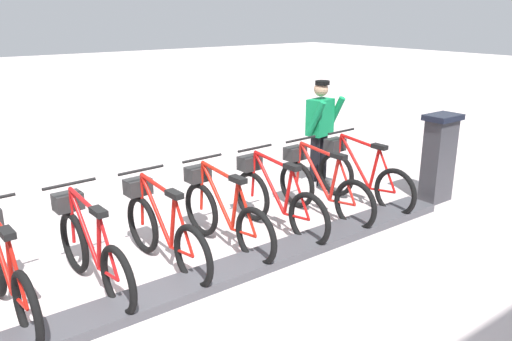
{
  "coord_description": "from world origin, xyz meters",
  "views": [
    {
      "loc": [
        -4.05,
        2.09,
        2.67
      ],
      "look_at": [
        0.5,
        -1.36,
        0.9
      ],
      "focal_mm": 36.27,
      "sensor_mm": 36.0,
      "label": 1
    }
  ],
  "objects_px": {
    "worker_near_rack": "(320,129)",
    "bike_docked_1": "(320,186)",
    "bike_docked_0": "(360,175)",
    "payment_kiosk": "(439,157)",
    "bike_docked_2": "(275,199)",
    "bike_docked_4": "(162,229)",
    "bike_docked_3": "(223,213)",
    "bike_docked_6": "(5,272)",
    "bike_docked_5": "(91,249)"
  },
  "relations": [
    {
      "from": "payment_kiosk",
      "to": "worker_near_rack",
      "type": "xyz_separation_m",
      "value": [
        1.54,
        0.88,
        0.24
      ]
    },
    {
      "from": "bike_docked_2",
      "to": "bike_docked_4",
      "type": "relative_size",
      "value": 1.0
    },
    {
      "from": "bike_docked_3",
      "to": "bike_docked_4",
      "type": "relative_size",
      "value": 1.0
    },
    {
      "from": "bike_docked_5",
      "to": "payment_kiosk",
      "type": "bearing_deg",
      "value": -96.65
    },
    {
      "from": "worker_near_rack",
      "to": "bike_docked_4",
      "type": "bearing_deg",
      "value": 106.58
    },
    {
      "from": "payment_kiosk",
      "to": "bike_docked_3",
      "type": "relative_size",
      "value": 0.74
    },
    {
      "from": "bike_docked_5",
      "to": "worker_near_rack",
      "type": "height_order",
      "value": "worker_near_rack"
    },
    {
      "from": "bike_docked_1",
      "to": "bike_docked_3",
      "type": "xyz_separation_m",
      "value": [
        0.0,
        1.56,
        0.0
      ]
    },
    {
      "from": "bike_docked_0",
      "to": "bike_docked_4",
      "type": "bearing_deg",
      "value": 90.0
    },
    {
      "from": "bike_docked_0",
      "to": "bike_docked_3",
      "type": "distance_m",
      "value": 2.34
    },
    {
      "from": "payment_kiosk",
      "to": "bike_docked_6",
      "type": "bearing_deg",
      "value": 84.26
    },
    {
      "from": "payment_kiosk",
      "to": "bike_docked_0",
      "type": "bearing_deg",
      "value": 60.2
    },
    {
      "from": "bike_docked_5",
      "to": "worker_near_rack",
      "type": "bearing_deg",
      "value": -76.5
    },
    {
      "from": "worker_near_rack",
      "to": "bike_docked_1",
      "type": "bearing_deg",
      "value": 137.01
    },
    {
      "from": "bike_docked_5",
      "to": "worker_near_rack",
      "type": "xyz_separation_m",
      "value": [
        0.97,
        -4.03,
        0.48
      ]
    },
    {
      "from": "bike_docked_4",
      "to": "bike_docked_2",
      "type": "bearing_deg",
      "value": -90.0
    },
    {
      "from": "bike_docked_3",
      "to": "bike_docked_2",
      "type": "bearing_deg",
      "value": -90.0
    },
    {
      "from": "payment_kiosk",
      "to": "bike_docked_2",
      "type": "xyz_separation_m",
      "value": [
        0.57,
        2.56,
        -0.24
      ]
    },
    {
      "from": "bike_docked_0",
      "to": "bike_docked_1",
      "type": "xyz_separation_m",
      "value": [
        0.0,
        0.78,
        0.0
      ]
    },
    {
      "from": "bike_docked_2",
      "to": "bike_docked_0",
      "type": "bearing_deg",
      "value": -90.0
    },
    {
      "from": "bike_docked_3",
      "to": "bike_docked_5",
      "type": "distance_m",
      "value": 1.56
    },
    {
      "from": "bike_docked_5",
      "to": "bike_docked_6",
      "type": "xyz_separation_m",
      "value": [
        0.0,
        0.78,
        0.0
      ]
    },
    {
      "from": "bike_docked_0",
      "to": "bike_docked_3",
      "type": "relative_size",
      "value": 1.0
    },
    {
      "from": "bike_docked_1",
      "to": "worker_near_rack",
      "type": "distance_m",
      "value": 1.41
    },
    {
      "from": "bike_docked_4",
      "to": "bike_docked_0",
      "type": "bearing_deg",
      "value": -90.0
    },
    {
      "from": "bike_docked_2",
      "to": "worker_near_rack",
      "type": "relative_size",
      "value": 1.04
    },
    {
      "from": "bike_docked_0",
      "to": "bike_docked_2",
      "type": "xyz_separation_m",
      "value": [
        0.0,
        1.56,
        0.0
      ]
    },
    {
      "from": "bike_docked_1",
      "to": "bike_docked_5",
      "type": "distance_m",
      "value": 3.13
    },
    {
      "from": "bike_docked_0",
      "to": "payment_kiosk",
      "type": "bearing_deg",
      "value": -119.8
    },
    {
      "from": "bike_docked_3",
      "to": "worker_near_rack",
      "type": "height_order",
      "value": "worker_near_rack"
    },
    {
      "from": "bike_docked_6",
      "to": "bike_docked_0",
      "type": "bearing_deg",
      "value": -90.0
    },
    {
      "from": "payment_kiosk",
      "to": "bike_docked_4",
      "type": "bearing_deg",
      "value": 82.11
    },
    {
      "from": "bike_docked_0",
      "to": "bike_docked_5",
      "type": "height_order",
      "value": "same"
    },
    {
      "from": "bike_docked_1",
      "to": "bike_docked_4",
      "type": "bearing_deg",
      "value": 90.0
    },
    {
      "from": "payment_kiosk",
      "to": "bike_docked_1",
      "type": "distance_m",
      "value": 1.88
    },
    {
      "from": "bike_docked_1",
      "to": "bike_docked_2",
      "type": "distance_m",
      "value": 0.78
    },
    {
      "from": "bike_docked_2",
      "to": "bike_docked_3",
      "type": "xyz_separation_m",
      "value": [
        0.0,
        0.78,
        0.0
      ]
    },
    {
      "from": "bike_docked_1",
      "to": "bike_docked_4",
      "type": "height_order",
      "value": "same"
    },
    {
      "from": "bike_docked_0",
      "to": "worker_near_rack",
      "type": "distance_m",
      "value": 1.09
    },
    {
      "from": "payment_kiosk",
      "to": "bike_docked_1",
      "type": "bearing_deg",
      "value": 72.19
    },
    {
      "from": "bike_docked_4",
      "to": "bike_docked_5",
      "type": "height_order",
      "value": "same"
    },
    {
      "from": "bike_docked_5",
      "to": "bike_docked_3",
      "type": "bearing_deg",
      "value": -90.0
    },
    {
      "from": "bike_docked_2",
      "to": "bike_docked_6",
      "type": "distance_m",
      "value": 3.13
    },
    {
      "from": "bike_docked_1",
      "to": "bike_docked_3",
      "type": "height_order",
      "value": "same"
    },
    {
      "from": "bike_docked_0",
      "to": "worker_near_rack",
      "type": "bearing_deg",
      "value": -7.04
    },
    {
      "from": "bike_docked_0",
      "to": "bike_docked_1",
      "type": "bearing_deg",
      "value": 90.0
    },
    {
      "from": "bike_docked_1",
      "to": "bike_docked_5",
      "type": "height_order",
      "value": "same"
    },
    {
      "from": "payment_kiosk",
      "to": "bike_docked_3",
      "type": "bearing_deg",
      "value": 80.3
    },
    {
      "from": "bike_docked_2",
      "to": "bike_docked_5",
      "type": "relative_size",
      "value": 1.0
    },
    {
      "from": "bike_docked_6",
      "to": "bike_docked_2",
      "type": "bearing_deg",
      "value": -90.0
    }
  ]
}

